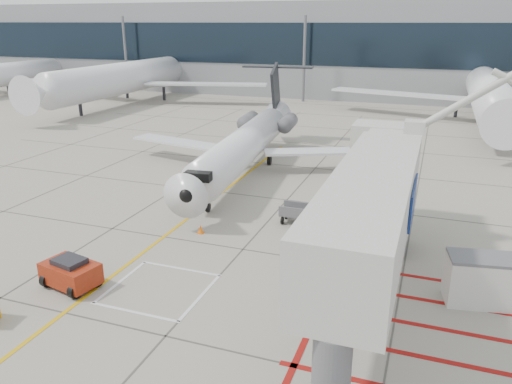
% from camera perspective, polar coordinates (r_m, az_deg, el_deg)
% --- Properties ---
extents(ground_plane, '(260.00, 260.00, 0.00)m').
position_cam_1_polar(ground_plane, '(22.74, -5.24, -10.63)').
color(ground_plane, '#9B9486').
rests_on(ground_plane, ground).
extents(regional_jet, '(24.90, 30.07, 7.33)m').
position_cam_1_polar(regional_jet, '(36.02, -2.21, 6.86)').
color(regional_jet, white).
rests_on(regional_jet, ground_plane).
extents(jet_bridge, '(9.29, 19.50, 7.79)m').
position_cam_1_polar(jet_bridge, '(19.91, 12.88, -3.06)').
color(jet_bridge, beige).
rests_on(jet_bridge, ground_plane).
extents(pushback_tug, '(2.73, 2.02, 1.44)m').
position_cam_1_polar(pushback_tug, '(23.72, -20.42, -8.56)').
color(pushback_tug, '#99260E').
rests_on(pushback_tug, ground_plane).
extents(baggage_cart, '(1.86, 1.19, 1.16)m').
position_cam_1_polar(baggage_cart, '(29.17, 4.65, -2.46)').
color(baggage_cart, '#5A5A5F').
rests_on(baggage_cart, ground_plane).
extents(ground_power_unit, '(2.87, 1.98, 2.09)m').
position_cam_1_polar(ground_power_unit, '(22.92, 24.19, -9.14)').
color(ground_power_unit, silver).
rests_on(ground_power_unit, ground_plane).
extents(cone_nose, '(0.36, 0.36, 0.50)m').
position_cam_1_polar(cone_nose, '(27.96, -6.35, -4.23)').
color(cone_nose, orange).
rests_on(cone_nose, ground_plane).
extents(cone_side, '(0.37, 0.37, 0.51)m').
position_cam_1_polar(cone_side, '(28.61, 5.82, -3.64)').
color(cone_side, '#DB5C0B').
rests_on(cone_side, ground_plane).
extents(terminal_building, '(180.00, 28.00, 14.00)m').
position_cam_1_polar(terminal_building, '(87.93, 21.53, 14.95)').
color(terminal_building, gray).
rests_on(terminal_building, ground_plane).
extents(terminal_glass_band, '(180.00, 0.10, 6.00)m').
position_cam_1_polar(terminal_glass_band, '(73.85, 21.74, 15.18)').
color(terminal_glass_band, black).
rests_on(terminal_glass_band, ground_plane).
extents(bg_aircraft_a, '(33.04, 36.71, 11.01)m').
position_cam_1_polar(bg_aircraft_a, '(91.56, -26.54, 13.46)').
color(bg_aircraft_a, silver).
rests_on(bg_aircraft_a, ground_plane).
extents(bg_aircraft_b, '(38.62, 42.92, 12.87)m').
position_cam_1_polar(bg_aircraft_b, '(76.39, -13.71, 14.85)').
color(bg_aircraft_b, silver).
rests_on(bg_aircraft_b, ground_plane).
extents(bg_aircraft_c, '(37.05, 41.16, 12.35)m').
position_cam_1_polar(bg_aircraft_c, '(64.24, 25.31, 12.71)').
color(bg_aircraft_c, silver).
rests_on(bg_aircraft_c, ground_plane).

